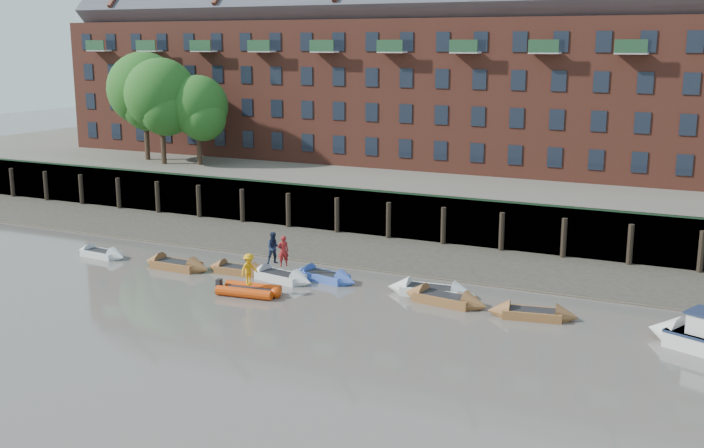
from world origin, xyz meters
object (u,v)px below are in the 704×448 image
Objects in this scene: rowboat_2 at (238,270)px; rowboat_4 at (325,277)px; rowboat_6 at (445,299)px; motor_launch at (700,337)px; person_rower_a at (283,251)px; person_rib_crew at (249,269)px; rowboat_7 at (532,314)px; person_rower_b at (274,248)px; rib_tender at (251,290)px; rowboat_1 at (176,265)px; rowboat_5 at (431,291)px; rowboat_0 at (101,254)px; rowboat_3 at (280,277)px.

rowboat_2 is 0.92× the size of rowboat_4.
rowboat_4 is 0.92× the size of rowboat_6.
motor_launch is 3.30× the size of person_rower_a.
rowboat_2 is 5.36m from rowboat_4.
person_rib_crew reaches higher than rowboat_2.
person_rower_b is (-15.13, 0.46, 1.58)m from rowboat_7.
person_rib_crew is (-0.07, -0.05, 1.17)m from rib_tender.
rib_tender is (-14.61, -2.83, 0.04)m from rowboat_7.
rowboat_4 is 4.79m from rib_tender.
rowboat_2 is 4.60m from person_rib_crew.
rowboat_2 is at bearing 56.01° from person_rib_crew.
rowboat_5 is at bearing 7.08° from rowboat_1.
rowboat_7 is 7.77m from motor_launch.
rowboat_0 is at bearing 21.12° from motor_launch.
rowboat_5 is at bearing 17.22° from rowboat_3.
rowboat_0 is at bearing -171.05° from rowboat_6.
person_rower_a is at bearing -58.47° from person_rower_b.
person_rower_a is at bearing -140.69° from rowboat_4.
rowboat_4 is at bearing 174.31° from rowboat_5.
rowboat_4 is at bearing 7.07° from rowboat_2.
rowboat_1 is at bearing 142.90° from person_rower_b.
motor_launch reaches higher than rowboat_6.
person_rower_b is at bearing -173.01° from rowboat_6.
rowboat_6 is (16.84, 0.67, 0.01)m from rowboat_1.
rowboat_1 is at bearing -39.23° from person_rower_a.
rowboat_7 is at bearing 4.01° from rowboat_6.
rowboat_7 is 1.28× the size of rib_tender.
rowboat_1 is 2.72× the size of person_rib_crew.
rowboat_3 is at bearing -29.78° from person_rower_a.
rowboat_5 is 0.85× the size of motor_launch.
person_rib_crew is at bearing -179.64° from rowboat_7.
rowboat_0 is at bearing -163.25° from rowboat_4.
rowboat_5 reaches higher than rowboat_2.
rib_tender is 2.03× the size of person_rower_a.
rowboat_3 is at bearing -171.71° from rowboat_6.
person_rower_b is at bearing -58.43° from person_rower_a.
rowboat_5 is 8.77m from person_rower_a.
rowboat_1 is 29.24m from motor_launch.
rowboat_2 is 0.71× the size of motor_launch.
rowboat_3 is 1.02× the size of rowboat_4.
rowboat_7 is 15.01m from person_rib_crew.
rowboat_5 is (21.79, 1.50, 0.04)m from rowboat_0.
person_rower_a is at bearing 5.96° from rowboat_1.
rowboat_5 is 13.74m from motor_launch.
person_rower_b reaches higher than rowboat_1.
person_rower_a reaches higher than rowboat_2.
rowboat_7 is at bearing -4.51° from rowboat_2.
rowboat_4 is (15.29, 1.54, 0.02)m from rowboat_0.
rowboat_4 is at bearing 179.76° from rowboat_6.
person_rower_b is at bearing 92.35° from rib_tender.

